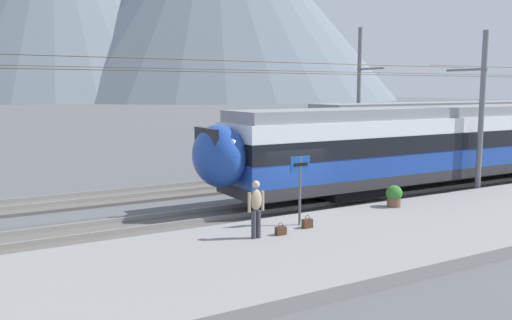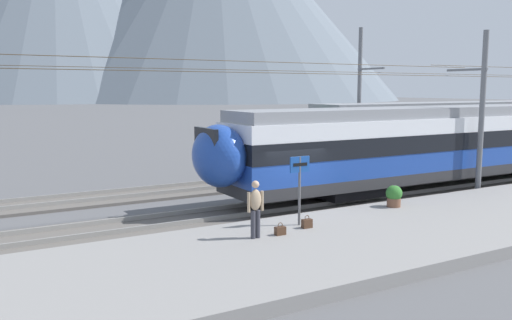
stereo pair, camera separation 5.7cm
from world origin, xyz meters
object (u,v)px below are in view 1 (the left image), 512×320
object	(u,v)px
handbag_near_sign	(307,223)
catenary_mast_far_side	(360,96)
catenary_mast_mid	(479,110)
potted_plant_platform_edge	(394,195)
platform_sign	(300,175)
handbag_beside_passenger	(281,231)
train_far_track	(490,126)
passenger_walking	(256,206)
train_near_platform	(474,139)

from	to	relation	value
handbag_near_sign	catenary_mast_far_side	bearing A→B (deg)	43.69
handbag_near_sign	catenary_mast_mid	bearing A→B (deg)	11.46
catenary_mast_mid	potted_plant_platform_edge	bearing A→B (deg)	-168.36
platform_sign	handbag_beside_passenger	size ratio (longest dim) A/B	5.85
train_far_track	platform_sign	world-z (taller)	train_far_track
catenary_mast_mid	passenger_walking	xyz separation A→B (m)	(-12.53, -2.34, -2.44)
platform_sign	potted_plant_platform_edge	size ratio (longest dim) A/B	2.75
platform_sign	potted_plant_platform_edge	world-z (taller)	platform_sign
catenary_mast_mid	handbag_beside_passenger	xyz separation A→B (m)	(-11.73, -2.41, -3.25)
train_near_platform	handbag_near_sign	xyz separation A→B (m)	(-12.53, -3.82, -1.72)
train_near_platform	catenary_mast_mid	world-z (taller)	catenary_mast_mid
platform_sign	passenger_walking	xyz separation A→B (m)	(-1.95, -0.63, -0.67)
platform_sign	passenger_walking	world-z (taller)	platform_sign
catenary_mast_mid	handbag_beside_passenger	distance (m)	12.41
handbag_near_sign	handbag_beside_passenger	bearing A→B (deg)	-167.08
handbag_beside_passenger	handbag_near_sign	distance (m)	1.18
passenger_walking	handbag_near_sign	distance (m)	2.12
catenary_mast_mid	handbag_near_sign	bearing A→B (deg)	-168.54
platform_sign	handbag_near_sign	distance (m)	1.53
train_near_platform	passenger_walking	world-z (taller)	train_near_platform
train_far_track	catenary_mast_far_side	xyz separation A→B (m)	(-9.52, 1.73, 1.99)
catenary_mast_far_side	passenger_walking	world-z (taller)	catenary_mast_far_side
catenary_mast_far_side	handbag_beside_passenger	xyz separation A→B (m)	(-12.57, -11.17, -3.73)
catenary_mast_mid	catenary_mast_far_side	bearing A→B (deg)	84.53
catenary_mast_mid	platform_sign	bearing A→B (deg)	-170.79
train_far_track	catenary_mast_mid	size ratio (longest dim) A/B	0.71
handbag_near_sign	passenger_walking	bearing A→B (deg)	-174.17
train_near_platform	catenary_mast_far_side	distance (m)	7.45
handbag_near_sign	potted_plant_platform_edge	size ratio (longest dim) A/B	0.51
catenary_mast_far_side	handbag_beside_passenger	distance (m)	17.22
catenary_mast_far_side	platform_sign	bearing A→B (deg)	-137.46
potted_plant_platform_edge	catenary_mast_far_side	bearing A→B (deg)	55.36
catenary_mast_mid	platform_sign	world-z (taller)	catenary_mast_mid
passenger_walking	catenary_mast_mid	bearing A→B (deg)	10.59
train_near_platform	passenger_walking	xyz separation A→B (m)	(-14.48, -4.02, -0.92)
train_near_platform	catenary_mast_mid	xyz separation A→B (m)	(-1.95, -1.67, 1.52)
catenary_mast_far_side	handbag_near_sign	xyz separation A→B (m)	(-11.42, -10.91, -3.71)
platform_sign	train_near_platform	bearing A→B (deg)	15.14
catenary_mast_far_side	handbag_near_sign	bearing A→B (deg)	-136.31
handbag_near_sign	platform_sign	bearing A→B (deg)	90.22
train_far_track	passenger_walking	world-z (taller)	train_far_track
catenary_mast_far_side	handbag_near_sign	distance (m)	16.22
catenary_mast_far_side	potted_plant_platform_edge	xyz separation A→B (m)	(-6.92, -10.02, -3.43)
train_near_platform	potted_plant_platform_edge	bearing A→B (deg)	-159.98
train_far_track	passenger_walking	bearing A→B (deg)	-157.73
catenary_mast_mid	platform_sign	distance (m)	10.87
train_far_track	potted_plant_platform_edge	bearing A→B (deg)	-153.26
catenary_mast_mid	train_near_platform	bearing A→B (deg)	40.62
passenger_walking	handbag_near_sign	world-z (taller)	passenger_walking
train_near_platform	handbag_beside_passenger	xyz separation A→B (m)	(-13.68, -4.08, -1.73)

